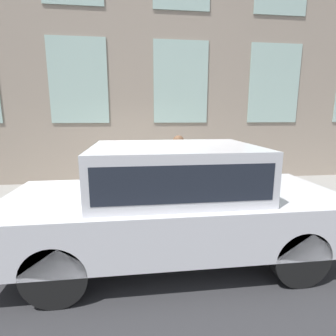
% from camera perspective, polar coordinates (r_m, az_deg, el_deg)
% --- Properties ---
extents(ground_plane, '(80.00, 80.00, 0.00)m').
position_cam_1_polar(ground_plane, '(5.25, -7.60, -11.61)').
color(ground_plane, '#2D2D30').
extents(sidewalk, '(2.64, 60.00, 0.16)m').
position_cam_1_polar(sidewalk, '(6.46, -7.55, -6.37)').
color(sidewalk, gray).
rests_on(sidewalk, ground_plane).
extents(fire_hydrant, '(0.38, 0.48, 0.77)m').
position_cam_1_polar(fire_hydrant, '(5.44, -2.26, -4.48)').
color(fire_hydrant, gold).
rests_on(fire_hydrant, sidewalk).
extents(person, '(0.36, 0.24, 1.48)m').
position_cam_1_polar(person, '(5.44, 2.25, 0.91)').
color(person, '#232328').
rests_on(person, sidewalk).
extents(parked_car_silver_near, '(1.86, 4.57, 1.65)m').
position_cam_1_polar(parked_car_silver_near, '(3.71, 1.33, -6.42)').
color(parked_car_silver_near, black).
rests_on(parked_car_silver_near, ground_plane).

